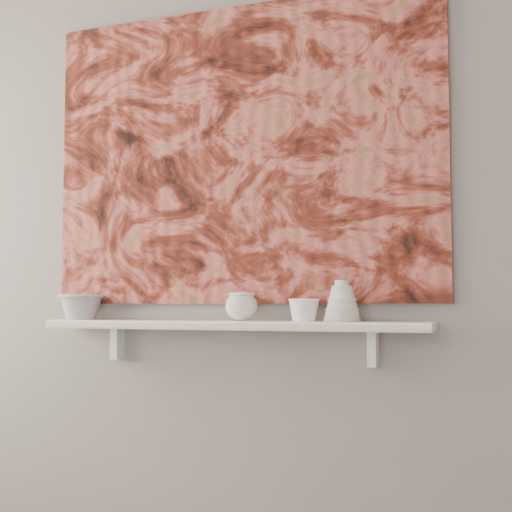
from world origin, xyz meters
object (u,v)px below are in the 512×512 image
at_px(painting, 239,153).
at_px(cup_cream, 242,306).
at_px(bell_vessel, 342,301).
at_px(bowl_grey, 81,306).
at_px(shelf, 230,325).
at_px(bowl_white, 304,310).

height_order(painting, cup_cream, painting).
bearing_deg(bell_vessel, painting, 168.66).
bearing_deg(bell_vessel, bowl_grey, 180.00).
bearing_deg(shelf, painting, 90.00).
height_order(shelf, cup_cream, cup_cream).
height_order(shelf, painting, painting).
bearing_deg(cup_cream, bell_vessel, 0.00).
xyz_separation_m(bowl_grey, bowl_white, (0.88, 0.00, -0.01)).
bearing_deg(bell_vessel, bowl_white, 180.00).
bearing_deg(bowl_white, bell_vessel, 0.00).
xyz_separation_m(shelf, bowl_grey, (-0.61, 0.00, 0.06)).
relative_size(shelf, bell_vessel, 10.11).
bearing_deg(shelf, bell_vessel, 0.00).
distance_m(cup_cream, bell_vessel, 0.36).
relative_size(shelf, bowl_white, 13.06).
relative_size(painting, bell_vessel, 10.83).
height_order(painting, bell_vessel, painting).
bearing_deg(bowl_white, painting, 163.39).
bearing_deg(cup_cream, painting, 118.43).
bearing_deg(bell_vessel, cup_cream, 180.00).
bearing_deg(painting, shelf, -90.00).
xyz_separation_m(painting, bowl_grey, (-0.61, -0.08, -0.56)).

